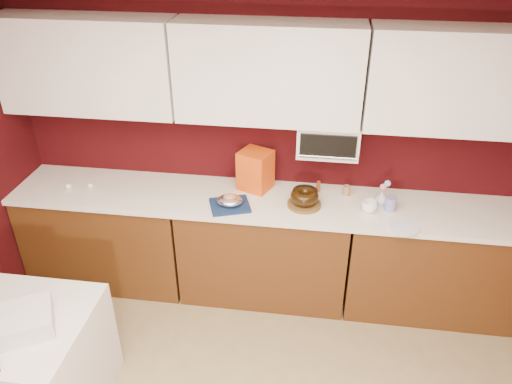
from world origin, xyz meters
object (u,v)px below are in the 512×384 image
object	(u,v)px
bundt_cake	(305,197)
coffee_mug	(369,206)
newspaper_stack	(20,322)
toaster_oven	(328,138)
foil_ham_nest	(230,200)
dining_table	(17,364)
blue_jar	(391,204)
flower_vase	(382,197)
pandoro_box	(255,170)

from	to	relation	value
bundt_cake	coffee_mug	size ratio (longest dim) A/B	1.96
newspaper_stack	bundt_cake	bearing A→B (deg)	41.18
toaster_oven	foil_ham_nest	bearing A→B (deg)	-156.27
toaster_oven	newspaper_stack	bearing A→B (deg)	-137.19
coffee_mug	dining_table	bearing A→B (deg)	-149.78
bundt_cake	foil_ham_nest	distance (m)	0.56
foil_ham_nest	blue_jar	size ratio (longest dim) A/B	1.84
bundt_cake	blue_jar	distance (m)	0.64
bundt_cake	coffee_mug	distance (m)	0.48
foil_ham_nest	newspaper_stack	bearing A→B (deg)	-128.21
blue_jar	flower_vase	xyz separation A→B (m)	(-0.06, 0.07, 0.01)
toaster_oven	bundt_cake	bearing A→B (deg)	-124.13
pandoro_box	foil_ham_nest	bearing A→B (deg)	-93.09
dining_table	pandoro_box	bearing A→B (deg)	49.18
bundt_cake	pandoro_box	size ratio (longest dim) A/B	0.67
coffee_mug	blue_jar	xyz separation A→B (m)	(0.16, 0.05, -0.00)
toaster_oven	newspaper_stack	world-z (taller)	toaster_oven
toaster_oven	coffee_mug	xyz separation A→B (m)	(0.33, -0.23, -0.42)
toaster_oven	pandoro_box	world-z (taller)	toaster_oven
pandoro_box	blue_jar	xyz separation A→B (m)	(1.04, -0.19, -0.11)
toaster_oven	foil_ham_nest	xyz separation A→B (m)	(-0.70, -0.31, -0.42)
foil_ham_nest	pandoro_box	xyz separation A→B (m)	(0.15, 0.31, 0.10)
newspaper_stack	blue_jar	bearing A→B (deg)	32.37
bundt_cake	newspaper_stack	distance (m)	2.05
dining_table	pandoro_box	xyz separation A→B (m)	(1.30, 1.51, 0.68)
blue_jar	foil_ham_nest	bearing A→B (deg)	-173.95
blue_jar	pandoro_box	bearing A→B (deg)	169.89
foil_ham_nest	flower_vase	xyz separation A→B (m)	(1.13, 0.20, 0.01)
pandoro_box	coffee_mug	world-z (taller)	pandoro_box
dining_table	blue_jar	distance (m)	2.75
dining_table	coffee_mug	world-z (taller)	coffee_mug
dining_table	foil_ham_nest	size ratio (longest dim) A/B	5.21
toaster_oven	pandoro_box	distance (m)	0.63
foil_ham_nest	pandoro_box	world-z (taller)	pandoro_box
toaster_oven	newspaper_stack	xyz separation A→B (m)	(-1.68, -1.56, -0.56)
bundt_cake	pandoro_box	xyz separation A→B (m)	(-0.40, 0.22, 0.08)
flower_vase	coffee_mug	bearing A→B (deg)	-128.16
pandoro_box	coffee_mug	size ratio (longest dim) A/B	2.94
coffee_mug	flower_vase	world-z (taller)	flower_vase
newspaper_stack	pandoro_box	bearing A→B (deg)	53.99
blue_jar	flower_vase	bearing A→B (deg)	129.40
bundt_cake	flower_vase	bearing A→B (deg)	10.36
bundt_cake	coffee_mug	world-z (taller)	bundt_cake
blue_jar	newspaper_stack	bearing A→B (deg)	-147.63
toaster_oven	flower_vase	bearing A→B (deg)	-13.95
pandoro_box	newspaper_stack	distance (m)	1.95
foil_ham_nest	newspaper_stack	xyz separation A→B (m)	(-0.99, -1.25, -0.14)
bundt_cake	newspaper_stack	bearing A→B (deg)	-138.82
newspaper_stack	foil_ham_nest	bearing A→B (deg)	51.79
blue_jar	flower_vase	distance (m)	0.09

